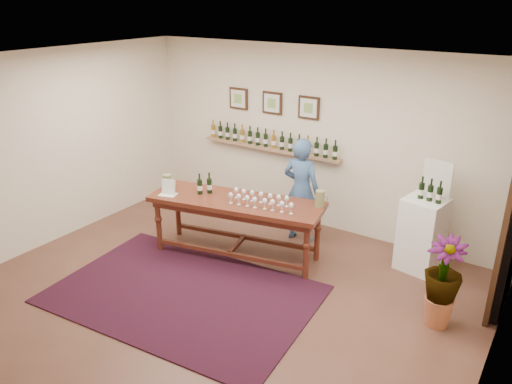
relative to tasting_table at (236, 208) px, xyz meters
The scene contains 14 objects.
ground 1.25m from the tasting_table, 66.00° to the right, with size 6.00×6.00×0.00m, color #503123.
room_shell 2.72m from the tasting_table, 20.24° to the left, with size 6.00×6.00×6.00m.
rug 1.40m from the tasting_table, 88.23° to the right, with size 3.18×2.12×0.02m, color #470C0D.
tasting_table is the anchor object (origin of this frame).
table_glasses 0.41m from the tasting_table, ahead, with size 1.16×0.27×0.16m, color white, non-canonical shape.
table_bottles 0.58m from the tasting_table, behind, with size 0.27×0.15×0.29m, color black, non-canonical shape.
pitcher_left 1.10m from the tasting_table, 167.82° to the right, with size 0.14×0.14×0.22m, color olive, non-canonical shape.
pitcher_right 1.17m from the tasting_table, 21.46° to the left, with size 0.14×0.14×0.22m, color olive, non-canonical shape.
menu_card 1.00m from the tasting_table, 158.18° to the right, with size 0.24×0.17×0.22m, color silver.
display_pedestal 2.52m from the tasting_table, 25.23° to the left, with size 0.50×0.50×1.01m, color white.
pedestal_bottles 2.57m from the tasting_table, 24.28° to the left, with size 0.32×0.09×0.32m, color black, non-canonical shape.
info_sign 2.68m from the tasting_table, 27.30° to the left, with size 0.38×0.02×0.53m, color silver.
potted_plant 2.82m from the tasting_table, ahead, with size 0.50×0.50×0.93m.
person 1.07m from the tasting_table, 61.62° to the left, with size 0.58×0.38×1.59m, color #385986.
Camera 1 is at (3.30, -4.19, 3.48)m, focal length 35.00 mm.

